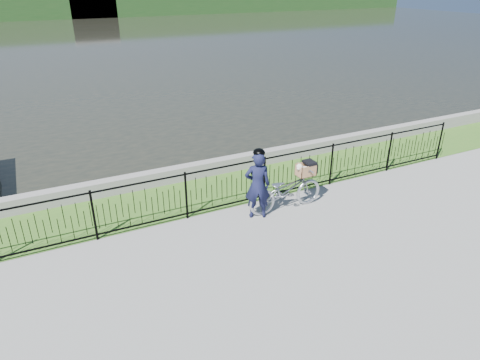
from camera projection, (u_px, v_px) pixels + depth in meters
ground at (259, 242)px, 8.89m from camera, size 120.00×120.00×0.00m
grass_strip at (211, 191)px, 11.00m from camera, size 60.00×2.00×0.01m
water at (70, 44)px, 35.62m from camera, size 120.00×120.00×0.00m
quay_wall at (197, 170)px, 11.72m from camera, size 60.00×0.30×0.40m
fence at (227, 187)px, 9.94m from camera, size 14.00×0.06×1.15m
far_treeline at (44, 6)px, 56.85m from camera, size 120.00×6.00×3.00m
far_building_right at (92, 5)px, 57.99m from camera, size 6.00×3.00×3.20m
bicycle_rig at (286, 190)px, 9.96m from camera, size 1.90×0.66×1.13m
cyclist at (257, 184)px, 9.51m from camera, size 0.68×0.57×1.66m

